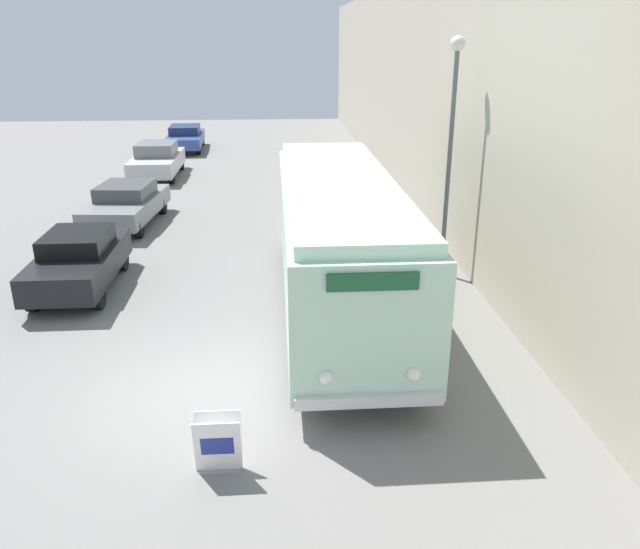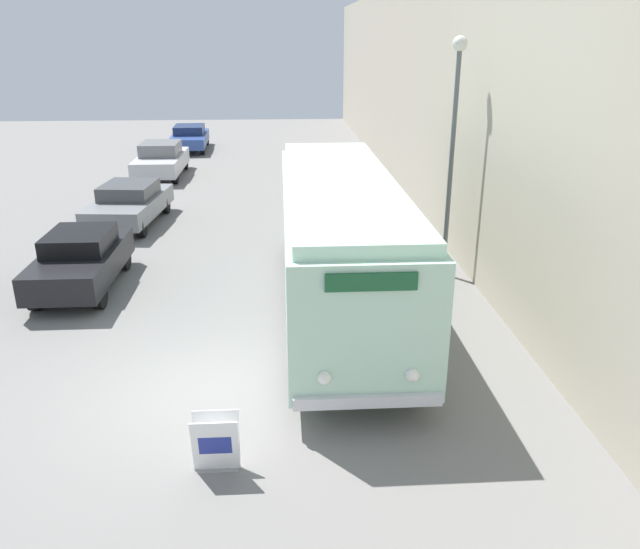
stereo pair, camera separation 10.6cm
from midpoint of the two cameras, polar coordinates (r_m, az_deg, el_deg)
name	(u,v)px [view 2 (the right image)]	position (r m, az deg, el deg)	size (l,w,h in m)	color
ground_plane	(190,395)	(11.55, -11.55, -10.75)	(80.00, 80.00, 0.00)	slate
building_wall_right	(443,104)	(20.49, 11.30, 15.04)	(0.30, 60.00, 8.06)	#B2A893
vintage_bus	(340,236)	(14.12, 2.02, 3.50)	(2.50, 10.06, 3.11)	black
sign_board	(216,444)	(9.51, -9.18, -15.03)	(0.68, 0.34, 0.91)	gray
streetlamp	(454,125)	(16.18, 12.34, 13.18)	(0.36, 0.36, 6.02)	#595E60
parked_car_near	(81,260)	(16.73, -20.84, 1.28)	(1.76, 4.01, 1.46)	black
parked_car_mid	(129,203)	(22.15, -16.90, 6.27)	(2.31, 4.46, 1.39)	black
parked_car_far	(161,160)	(29.71, -14.23, 10.15)	(1.95, 4.54, 1.53)	black
parked_car_distant	(190,137)	(36.65, -11.75, 12.19)	(2.07, 4.68, 1.35)	black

